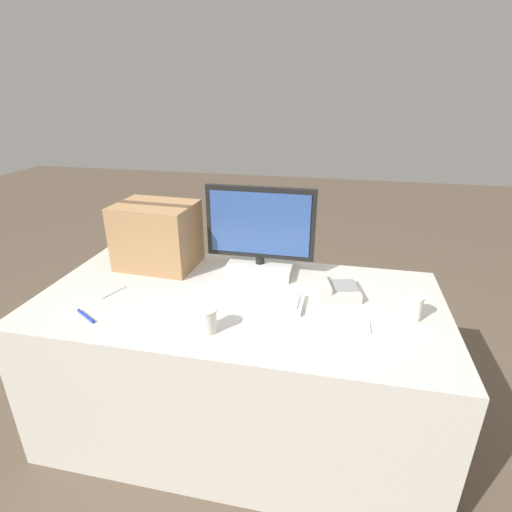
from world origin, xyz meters
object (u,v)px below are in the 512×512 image
Objects in this scene: spoon at (118,290)px; paper_cup_left at (207,320)px; keyboard at (251,299)px; sticky_note_pad at (358,326)px; pen_marker at (86,316)px; monitor at (260,240)px; paper_cup_right at (414,307)px; cardboard_box at (157,235)px; desk_phone at (335,289)px.

paper_cup_left is at bearing -96.12° from spoon.
keyboard reaches higher than sticky_note_pad.
sticky_note_pad is (1.09, 0.16, -0.00)m from pen_marker.
paper_cup_left is at bearing -165.15° from sticky_note_pad.
sticky_note_pad is at bearing -41.13° from monitor.
paper_cup_right is 0.26× the size of cardboard_box.
monitor is at bearing 142.21° from desk_phone.
spoon is (-0.60, -0.34, -0.17)m from monitor.
sticky_note_pad is at bearing -81.88° from desk_phone.
spoon is 1.13× the size of pen_marker.
monitor is at bearing 95.56° from keyboard.
sticky_note_pad is (0.46, -0.11, -0.01)m from keyboard.
sticky_note_pad is (0.57, 0.15, -0.05)m from paper_cup_left.
paper_cup_right is (0.69, -0.31, -0.12)m from monitor.
paper_cup_left is 0.56m from spoon.
monitor reaches higher than paper_cup_right.
monitor reaches higher than spoon.
pen_marker is (-0.07, -0.55, -0.16)m from cardboard_box.
paper_cup_left is at bearing -113.18° from keyboard.
desk_phone is 0.94m from cardboard_box.
sticky_note_pad is at bearing -153.56° from paper_cup_right.
spoon is at bearing -176.21° from keyboard.
paper_cup_right is at bearing -38.10° from desk_phone.
sticky_note_pad is at bearing -76.05° from spoon.
monitor is 0.77m from paper_cup_right.
cardboard_box is (-0.92, 0.14, 0.14)m from desk_phone.
keyboard is at bearing -26.73° from cardboard_box.
keyboard is 4.60× the size of paper_cup_left.
cardboard_box is 3.32× the size of pen_marker.
monitor is at bearing -105.36° from pen_marker.
pen_marker is at bearing -179.02° from paper_cup_left.
keyboard reaches higher than pen_marker.
pen_marker is 1.33× the size of sticky_note_pad.
paper_cup_right reaches higher than spoon.
paper_cup_left is 0.71m from cardboard_box.
pen_marker reaches higher than spoon.
desk_phone is 0.34m from paper_cup_right.
cardboard_box reaches higher than desk_phone.
monitor reaches higher than pen_marker.
keyboard is at bearing -172.05° from desk_phone.
spoon is at bearing 176.35° from desk_phone.
desk_phone is 0.56× the size of cardboard_box.
desk_phone is 1.00m from spoon.
paper_cup_right is at bearing 18.18° from paper_cup_left.
cardboard_box is at bearing 167.02° from paper_cup_right.
sticky_note_pad is at bearing 14.85° from paper_cup_left.
pen_marker is (-0.63, -0.27, -0.01)m from keyboard.
desk_phone reaches higher than sticky_note_pad.
pen_marker is at bearing -171.18° from desk_phone.
paper_cup_left reaches higher than spoon.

